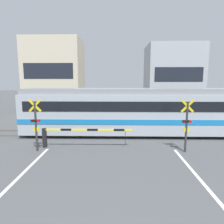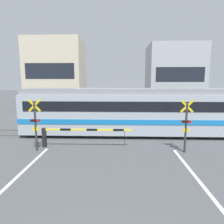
{
  "view_description": "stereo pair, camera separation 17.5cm",
  "coord_description": "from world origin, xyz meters",
  "px_view_note": "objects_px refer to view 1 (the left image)",
  "views": [
    {
      "loc": [
        0.3,
        -1.74,
        3.69
      ],
      "look_at": [
        0.0,
        11.8,
        1.6
      ],
      "focal_mm": 32.0,
      "sensor_mm": 36.0,
      "label": 1
    },
    {
      "loc": [
        0.47,
        -1.73,
        3.69
      ],
      "look_at": [
        0.0,
        11.8,
        1.6
      ],
      "focal_mm": 32.0,
      "sensor_mm": 36.0,
      "label": 2
    }
  ],
  "objects_px": {
    "crossing_barrier_far": "(140,116)",
    "crossing_signal_left": "(36,123)",
    "commuter_train": "(171,110)",
    "crossing_barrier_near": "(71,133)",
    "crossing_signal_right": "(187,124)"
  },
  "relations": [
    {
      "from": "crossing_barrier_far",
      "to": "crossing_signal_left",
      "type": "relative_size",
      "value": 1.81
    },
    {
      "from": "crossing_barrier_far",
      "to": "crossing_signal_left",
      "type": "xyz_separation_m",
      "value": [
        -6.19,
        -6.32,
        0.71
      ]
    },
    {
      "from": "crossing_signal_left",
      "to": "crossing_signal_right",
      "type": "bearing_deg",
      "value": 0.0
    },
    {
      "from": "commuter_train",
      "to": "crossing_signal_left",
      "type": "relative_size",
      "value": 7.31
    },
    {
      "from": "crossing_barrier_near",
      "to": "crossing_signal_left",
      "type": "xyz_separation_m",
      "value": [
        -1.67,
        -0.6,
        0.71
      ]
    },
    {
      "from": "crossing_signal_left",
      "to": "crossing_signal_right",
      "type": "height_order",
      "value": "same"
    },
    {
      "from": "crossing_signal_right",
      "to": "crossing_signal_left",
      "type": "bearing_deg",
      "value": 180.0
    },
    {
      "from": "crossing_barrier_near",
      "to": "crossing_barrier_far",
      "type": "relative_size",
      "value": 1.0
    },
    {
      "from": "crossing_signal_left",
      "to": "crossing_signal_right",
      "type": "distance_m",
      "value": 7.86
    },
    {
      "from": "crossing_barrier_far",
      "to": "crossing_signal_right",
      "type": "distance_m",
      "value": 6.58
    },
    {
      "from": "crossing_barrier_near",
      "to": "crossing_signal_left",
      "type": "relative_size",
      "value": 1.81
    },
    {
      "from": "crossing_barrier_near",
      "to": "commuter_train",
      "type": "bearing_deg",
      "value": 24.79
    },
    {
      "from": "crossing_barrier_far",
      "to": "crossing_signal_left",
      "type": "bearing_deg",
      "value": -134.38
    },
    {
      "from": "crossing_barrier_near",
      "to": "crossing_signal_right",
      "type": "relative_size",
      "value": 1.81
    },
    {
      "from": "crossing_barrier_near",
      "to": "crossing_barrier_far",
      "type": "distance_m",
      "value": 7.29
    }
  ]
}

